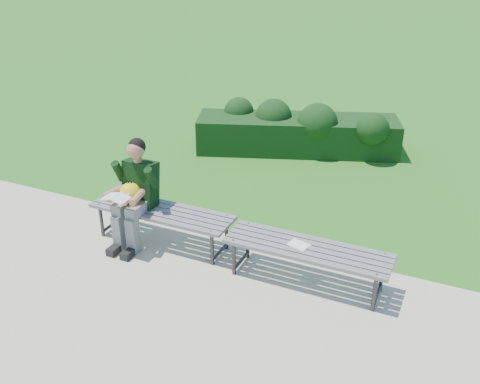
% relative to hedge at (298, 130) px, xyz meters
% --- Properties ---
extents(ground, '(80.00, 80.00, 0.00)m').
position_rel_hedge_xyz_m(ground, '(-0.02, -3.13, -0.39)').
color(ground, '#177119').
rests_on(ground, ground).
extents(walkway, '(30.00, 3.50, 0.02)m').
position_rel_hedge_xyz_m(walkway, '(-0.02, -4.88, -0.38)').
color(walkway, beige).
rests_on(walkway, ground).
extents(hedge, '(3.54, 1.98, 0.91)m').
position_rel_hedge_xyz_m(hedge, '(0.00, 0.00, 0.00)').
color(hedge, '#214117').
rests_on(hedge, ground).
extents(bench_left, '(1.80, 0.50, 0.46)m').
position_rel_hedge_xyz_m(bench_left, '(-0.49, -3.65, 0.03)').
color(bench_left, gray).
rests_on(bench_left, walkway).
extents(bench_right, '(1.80, 0.50, 0.46)m').
position_rel_hedge_xyz_m(bench_right, '(1.38, -3.72, 0.03)').
color(bench_right, gray).
rests_on(bench_right, walkway).
extents(seated_boy, '(0.56, 0.76, 1.31)m').
position_rel_hedge_xyz_m(seated_boy, '(-0.79, -3.74, 0.32)').
color(seated_boy, gray).
rests_on(seated_boy, walkway).
extents(paper_sheet, '(0.26, 0.21, 0.01)m').
position_rel_hedge_xyz_m(paper_sheet, '(1.28, -3.72, 0.08)').
color(paper_sheet, white).
rests_on(paper_sheet, bench_right).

